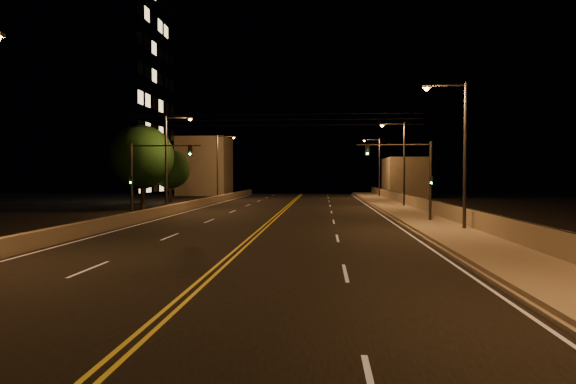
# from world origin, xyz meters

# --- Properties ---
(road) EXTENTS (18.00, 120.00, 0.02)m
(road) POSITION_xyz_m (0.00, 20.00, 0.01)
(road) COLOR black
(road) RESTS_ON ground
(sidewalk) EXTENTS (3.60, 120.00, 0.30)m
(sidewalk) POSITION_xyz_m (10.80, 20.00, 0.15)
(sidewalk) COLOR gray
(sidewalk) RESTS_ON ground
(curb) EXTENTS (0.14, 120.00, 0.15)m
(curb) POSITION_xyz_m (8.93, 20.00, 0.07)
(curb) COLOR gray
(curb) RESTS_ON ground
(parapet_wall) EXTENTS (0.30, 120.00, 1.00)m
(parapet_wall) POSITION_xyz_m (12.45, 20.00, 0.80)
(parapet_wall) COLOR gray
(parapet_wall) RESTS_ON sidewalk
(jersey_barrier) EXTENTS (0.45, 120.00, 0.79)m
(jersey_barrier) POSITION_xyz_m (-9.29, 20.00, 0.40)
(jersey_barrier) COLOR gray
(jersey_barrier) RESTS_ON ground
(distant_building_right) EXTENTS (6.00, 10.00, 6.04)m
(distant_building_right) POSITION_xyz_m (16.50, 70.38, 3.02)
(distant_building_right) COLOR gray
(distant_building_right) RESTS_ON ground
(distant_building_left) EXTENTS (8.00, 8.00, 9.60)m
(distant_building_left) POSITION_xyz_m (-16.00, 73.47, 4.80)
(distant_building_left) COLOR gray
(distant_building_left) RESTS_ON ground
(parapet_rail) EXTENTS (0.06, 120.00, 0.06)m
(parapet_rail) POSITION_xyz_m (12.45, 20.00, 1.33)
(parapet_rail) COLOR black
(parapet_rail) RESTS_ON parapet_wall
(lane_markings) EXTENTS (17.32, 116.00, 0.00)m
(lane_markings) POSITION_xyz_m (0.00, 19.93, 0.02)
(lane_markings) COLOR silver
(lane_markings) RESTS_ON road
(streetlight_1) EXTENTS (2.55, 0.28, 8.59)m
(streetlight_1) POSITION_xyz_m (11.51, 22.22, 5.00)
(streetlight_1) COLOR #2D2D33
(streetlight_1) RESTS_ON ground
(streetlight_2) EXTENTS (2.55, 0.28, 8.59)m
(streetlight_2) POSITION_xyz_m (11.51, 42.76, 5.00)
(streetlight_2) COLOR #2D2D33
(streetlight_2) RESTS_ON ground
(streetlight_3) EXTENTS (2.55, 0.28, 8.59)m
(streetlight_3) POSITION_xyz_m (11.51, 63.74, 5.00)
(streetlight_3) COLOR #2D2D33
(streetlight_3) RESTS_ON ground
(streetlight_5) EXTENTS (2.55, 0.28, 8.59)m
(streetlight_5) POSITION_xyz_m (-9.91, 36.10, 5.00)
(streetlight_5) COLOR #2D2D33
(streetlight_5) RESTS_ON ground
(streetlight_6) EXTENTS (2.55, 0.28, 8.59)m
(streetlight_6) POSITION_xyz_m (-9.91, 56.91, 5.00)
(streetlight_6) COLOR #2D2D33
(streetlight_6) RESTS_ON ground
(traffic_signal_right) EXTENTS (5.11, 0.31, 5.61)m
(traffic_signal_right) POSITION_xyz_m (9.94, 27.34, 3.59)
(traffic_signal_right) COLOR #2D2D33
(traffic_signal_right) RESTS_ON ground
(traffic_signal_left) EXTENTS (5.11, 0.31, 5.61)m
(traffic_signal_left) POSITION_xyz_m (-8.74, 27.34, 3.59)
(traffic_signal_left) COLOR #2D2D33
(traffic_signal_left) RESTS_ON ground
(overhead_wires) EXTENTS (22.00, 0.03, 0.83)m
(overhead_wires) POSITION_xyz_m (0.00, 29.50, 7.40)
(overhead_wires) COLOR black
(building_tower) EXTENTS (24.00, 15.00, 29.97)m
(building_tower) POSITION_xyz_m (-30.02, 56.42, 14.41)
(building_tower) COLOR gray
(building_tower) RESTS_ON ground
(tree_0) EXTENTS (5.99, 5.99, 8.12)m
(tree_0) POSITION_xyz_m (-13.58, 39.23, 5.12)
(tree_0) COLOR black
(tree_0) RESTS_ON ground
(tree_1) EXTENTS (5.18, 5.18, 7.02)m
(tree_1) POSITION_xyz_m (-15.76, 44.78, 4.43)
(tree_1) COLOR black
(tree_1) RESTS_ON ground
(tree_2) EXTENTS (4.82, 4.82, 6.53)m
(tree_2) POSITION_xyz_m (-15.08, 52.35, 4.11)
(tree_2) COLOR black
(tree_2) RESTS_ON ground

